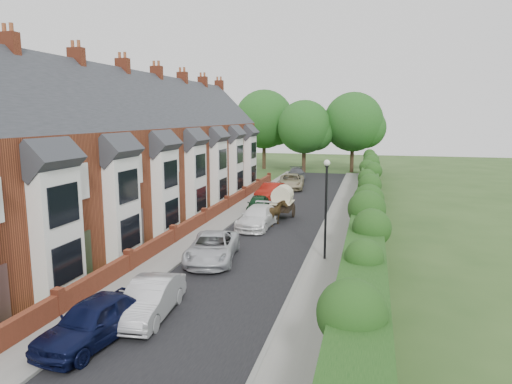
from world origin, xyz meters
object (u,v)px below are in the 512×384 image
(car_white, at_px, (258,217))
(car_red, at_px, (271,191))
(car_navy, at_px, (94,321))
(lamppost, at_px, (326,197))
(horse_cart, at_px, (282,200))
(car_silver_a, at_px, (150,299))
(car_grey, at_px, (297,174))
(horse, at_px, (276,214))
(car_silver_b, at_px, (212,247))
(car_beige, at_px, (291,181))
(car_green, at_px, (258,204))

(car_white, distance_m, car_red, 10.37)
(car_navy, distance_m, car_white, 16.35)
(lamppost, xyz_separation_m, horse_cart, (-3.93, 8.92, -1.92))
(car_silver_a, height_order, car_grey, car_silver_a)
(car_navy, relative_size, horse, 2.22)
(car_red, bearing_deg, car_silver_b, -77.54)
(car_silver_b, xyz_separation_m, car_red, (-0.84, 17.64, 0.02))
(car_grey, bearing_deg, horse, -94.20)
(lamppost, relative_size, car_beige, 0.96)
(lamppost, bearing_deg, car_green, 119.98)
(lamppost, relative_size, car_red, 1.19)
(car_beige, xyz_separation_m, horse, (1.77, -15.63, 0.07))
(car_green, distance_m, car_beige, 11.80)
(lamppost, height_order, car_red, lamppost)
(car_white, height_order, horse, horse)
(horse_cart, bearing_deg, car_white, -109.97)
(lamppost, relative_size, car_grey, 1.10)
(car_navy, bearing_deg, car_green, 97.56)
(car_green, bearing_deg, car_grey, 83.05)
(car_beige, height_order, car_grey, car_beige)
(car_white, relative_size, car_green, 1.30)
(lamppost, bearing_deg, car_silver_b, -166.13)
(car_white, xyz_separation_m, car_beige, (-0.71, 16.47, 0.04))
(car_navy, distance_m, horse, 17.31)
(car_beige, distance_m, horse_cart, 13.67)
(car_white, xyz_separation_m, car_grey, (-1.20, 23.01, -0.03))
(car_navy, bearing_deg, car_silver_b, 92.73)
(car_white, xyz_separation_m, car_green, (-1.15, 4.68, -0.07))
(car_silver_a, distance_m, car_white, 14.13)
(lamppost, height_order, car_silver_a, lamppost)
(car_green, bearing_deg, car_red, 85.19)
(car_silver_b, bearing_deg, car_green, 83.32)
(horse, bearing_deg, car_grey, -70.92)
(horse, bearing_deg, car_beige, -70.28)
(car_white, xyz_separation_m, horse_cart, (1.07, 2.94, 0.67))
(car_silver_a, distance_m, horse_cart, 17.15)
(lamppost, distance_m, car_green, 12.60)
(lamppost, relative_size, car_navy, 1.20)
(car_silver_a, xyz_separation_m, car_red, (-0.86, 24.41, 0.03))
(car_beige, xyz_separation_m, car_grey, (-0.49, 6.54, -0.07))
(car_white, bearing_deg, car_beige, 95.35)
(car_silver_a, distance_m, car_grey, 37.14)
(car_red, relative_size, car_grey, 0.93)
(car_white, bearing_deg, horse, 41.12)
(car_silver_b, distance_m, horse, 8.35)
(car_red, relative_size, car_beige, 0.81)
(car_beige, bearing_deg, horse, -89.59)
(car_silver_a, distance_m, car_green, 18.81)
(car_silver_a, distance_m, horse, 15.05)
(horse, xyz_separation_m, horse_cart, (-0.00, 2.10, 0.56))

